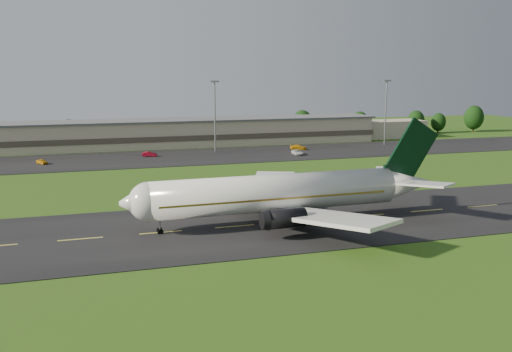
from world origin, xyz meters
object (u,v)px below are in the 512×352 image
object	(u,v)px
airliner	(281,193)
service_vehicle_c	(297,152)
light_mast_centre	(215,108)
service_vehicle_a	(42,162)
service_vehicle_d	(298,147)
terminal	(208,132)
service_vehicle_b	(149,154)
light_mast_east	(386,104)

from	to	relation	value
airliner	service_vehicle_c	bearing A→B (deg)	65.49
light_mast_centre	airliner	bearing A→B (deg)	-96.27
airliner	light_mast_centre	xyz separation A→B (m)	(8.79, 79.98, 8.08)
service_vehicle_a	service_vehicle_d	distance (m)	71.27
terminal	service_vehicle_a	bearing A→B (deg)	-152.03
light_mast_centre	service_vehicle_d	xyz separation A→B (m)	(24.44, -3.29, -11.92)
service_vehicle_b	light_mast_east	bearing A→B (deg)	-74.68
terminal	light_mast_east	size ratio (longest dim) A/B	7.13
terminal	service_vehicle_d	world-z (taller)	terminal
light_mast_centre	light_mast_east	world-z (taller)	same
light_mast_east	service_vehicle_c	size ratio (longest dim) A/B	4.06
airliner	terminal	distance (m)	96.71
light_mast_centre	service_vehicle_a	distance (m)	48.99
airliner	service_vehicle_a	xyz separation A→B (m)	(-37.79, 70.69, -3.94)
service_vehicle_d	service_vehicle_a	bearing A→B (deg)	115.58
light_mast_east	service_vehicle_d	size ratio (longest dim) A/B	4.13
light_mast_east	terminal	bearing A→B (deg)	163.20
terminal	light_mast_east	xyz separation A→B (m)	(53.60, -16.18, 8.75)
service_vehicle_a	service_vehicle_c	world-z (taller)	service_vehicle_c
service_vehicle_b	terminal	bearing A→B (deg)	-33.44
airliner	service_vehicle_a	bearing A→B (deg)	117.07
light_mast_east	light_mast_centre	bearing A→B (deg)	180.00
light_mast_east	service_vehicle_c	xyz separation A→B (m)	(-34.78, -13.14, -11.94)
service_vehicle_a	light_mast_east	bearing A→B (deg)	-26.74
terminal	service_vehicle_b	world-z (taller)	terminal
airliner	service_vehicle_c	distance (m)	72.97
service_vehicle_b	service_vehicle_c	world-z (taller)	service_vehicle_c
airliner	light_mast_centre	world-z (taller)	light_mast_centre
service_vehicle_b	service_vehicle_c	size ratio (longest dim) A/B	0.81
service_vehicle_d	service_vehicle_b	bearing A→B (deg)	112.00
airliner	service_vehicle_b	distance (m)	76.57
airliner	light_mast_centre	size ratio (longest dim) A/B	2.52
terminal	service_vehicle_b	xyz separation A→B (m)	(-20.78, -20.43, -3.22)
light_mast_centre	light_mast_east	bearing A→B (deg)	0.00
light_mast_east	service_vehicle_a	world-z (taller)	light_mast_east
light_mast_centre	service_vehicle_a	world-z (taller)	light_mast_centre
terminal	service_vehicle_c	world-z (taller)	terminal
service_vehicle_b	service_vehicle_d	size ratio (longest dim) A/B	0.82
terminal	service_vehicle_b	size ratio (longest dim) A/B	35.84
service_vehicle_c	service_vehicle_d	xyz separation A→B (m)	(4.22, 9.85, 0.02)
airliner	service_vehicle_a	world-z (taller)	airliner
light_mast_centre	service_vehicle_c	bearing A→B (deg)	-33.02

